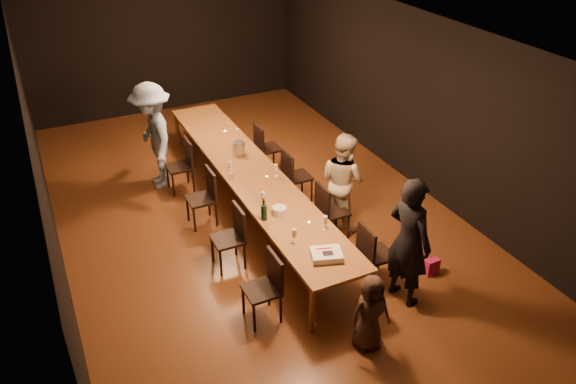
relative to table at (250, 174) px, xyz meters
name	(u,v)px	position (x,y,z in m)	size (l,w,h in m)	color
ground	(252,211)	(0.00, 0.00, -0.70)	(10.00, 10.00, 0.00)	#462611
room_shell	(247,93)	(0.00, 0.00, 1.38)	(6.04, 10.04, 3.02)	black
table	(250,174)	(0.00, 0.00, 0.00)	(0.90, 6.00, 0.75)	brown
chair_right_0	(377,253)	(0.85, -2.40, -0.24)	(0.42, 0.42, 0.93)	black
chair_right_1	(333,210)	(0.85, -1.20, -0.24)	(0.42, 0.42, 0.93)	black
chair_right_2	(298,176)	(0.85, 0.00, -0.24)	(0.42, 0.42, 0.93)	black
chair_right_3	(269,147)	(0.85, 1.20, -0.24)	(0.42, 0.42, 0.93)	black
chair_left_0	(261,289)	(-0.85, -2.40, -0.24)	(0.42, 0.42, 0.93)	black
chair_left_1	(227,239)	(-0.85, -1.20, -0.24)	(0.42, 0.42, 0.93)	black
chair_left_2	(201,199)	(-0.85, 0.00, -0.24)	(0.42, 0.42, 0.93)	black
chair_left_3	(179,166)	(-0.85, 1.20, -0.24)	(0.42, 0.42, 0.93)	black
woman_birthday	(409,241)	(0.99, -2.84, 0.20)	(0.66, 0.43, 1.81)	black
woman_tan	(343,181)	(1.15, -0.95, 0.08)	(0.76, 0.59, 1.57)	beige
man_blue	(154,136)	(-1.15, 1.56, 0.25)	(1.22, 0.70, 1.89)	#83A4CA
child	(370,313)	(0.11, -3.38, -0.19)	(0.50, 0.32, 1.02)	#38261F
gift_bag_red	(432,267)	(1.65, -2.63, -0.58)	(0.21, 0.11, 0.24)	#BD1C57
gift_bag_blue	(405,258)	(1.41, -2.33, -0.55)	(0.24, 0.16, 0.30)	#274FA9
birthday_cake	(326,255)	(0.00, -2.51, 0.09)	(0.46, 0.41, 0.09)	white
plate_stack	(279,211)	(-0.11, -1.35, 0.11)	(0.20, 0.20, 0.11)	white
champagne_bottle	(264,208)	(-0.36, -1.38, 0.23)	(0.09, 0.09, 0.36)	black
ice_bucket	(239,148)	(0.06, 0.65, 0.16)	(0.20, 0.20, 0.23)	#A6A6AA
wineglass_0	(294,236)	(-0.22, -2.04, 0.15)	(0.06, 0.06, 0.21)	beige
wineglass_1	(325,223)	(0.29, -1.95, 0.15)	(0.06, 0.06, 0.21)	beige
wineglass_2	(263,198)	(-0.21, -1.01, 0.15)	(0.06, 0.06, 0.21)	silver
wineglass_3	(276,170)	(0.31, -0.32, 0.15)	(0.06, 0.06, 0.21)	beige
wineglass_4	(230,167)	(-0.31, 0.08, 0.15)	(0.06, 0.06, 0.21)	silver
wineglass_5	(238,135)	(0.25, 1.18, 0.15)	(0.06, 0.06, 0.21)	silver
tealight_near	(309,223)	(0.15, -1.74, 0.06)	(0.05, 0.05, 0.03)	#B2B7B2
tealight_mid	(267,177)	(0.15, -0.32, 0.06)	(0.05, 0.05, 0.03)	#B2B7B2
tealight_far	(225,132)	(0.15, 1.57, 0.06)	(0.05, 0.05, 0.03)	#B2B7B2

